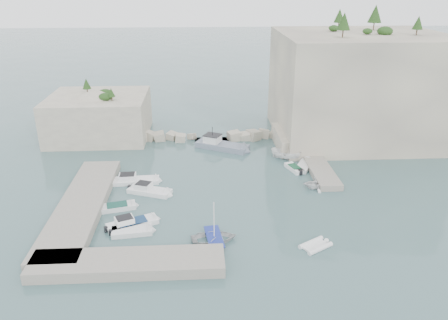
{
  "coord_description": "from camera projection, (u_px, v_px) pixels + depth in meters",
  "views": [
    {
      "loc": [
        -2.91,
        -46.61,
        25.16
      ],
      "look_at": [
        0.0,
        6.0,
        3.0
      ],
      "focal_mm": 35.0,
      "sensor_mm": 36.0,
      "label": 1
    }
  ],
  "objects": [
    {
      "name": "motorboat_b",
      "position": [
        150.0,
        193.0,
        54.98
      ],
      "size": [
        6.34,
        3.98,
        1.4
      ],
      "primitive_type": null,
      "rotation": [
        0.0,
        0.0,
        -0.36
      ],
      "color": "white",
      "rests_on": "ground"
    },
    {
      "name": "rowboat",
      "position": [
        214.0,
        241.0,
        45.05
      ],
      "size": [
        5.08,
        3.93,
        0.97
      ],
      "primitive_type": "imported",
      "rotation": [
        0.0,
        0.0,
        1.7
      ],
      "color": "silver",
      "rests_on": "ground"
    },
    {
      "name": "tender_east_b",
      "position": [
        294.0,
        170.0,
        61.53
      ],
      "size": [
        2.47,
        4.07,
        0.7
      ],
      "primitive_type": null,
      "rotation": [
        0.0,
        0.0,
        1.9
      ],
      "color": "white",
      "rests_on": "ground"
    },
    {
      "name": "motorboat_d",
      "position": [
        133.0,
        226.0,
        47.74
      ],
      "size": [
        6.3,
        4.04,
        1.4
      ],
      "primitive_type": null,
      "rotation": [
        0.0,
        0.0,
        0.4
      ],
      "color": "white",
      "rests_on": "ground"
    },
    {
      "name": "tender_east_c",
      "position": [
        304.0,
        167.0,
        62.41
      ],
      "size": [
        3.9,
        5.48,
        0.7
      ],
      "primitive_type": null,
      "rotation": [
        0.0,
        0.0,
        1.1
      ],
      "color": "silver",
      "rests_on": "ground"
    },
    {
      "name": "motorboat_a",
      "position": [
        135.0,
        183.0,
        57.76
      ],
      "size": [
        6.99,
        2.39,
        1.4
      ],
      "primitive_type": null,
      "rotation": [
        0.0,
        0.0,
        0.05
      ],
      "color": "white",
      "rests_on": "ground"
    },
    {
      "name": "vegetation",
      "position": [
        330.0,
        26.0,
        69.22
      ],
      "size": [
        53.48,
        13.88,
        13.4
      ],
      "color": "#1E4219",
      "rests_on": "ground"
    },
    {
      "name": "cliff_east",
      "position": [
        358.0,
        86.0,
        71.85
      ],
      "size": [
        26.0,
        22.0,
        17.0
      ],
      "primitive_type": "cube",
      "color": "beige",
      "rests_on": "ground"
    },
    {
      "name": "outcrop_west",
      "position": [
        99.0,
        116.0,
        73.44
      ],
      "size": [
        16.0,
        14.0,
        7.0
      ],
      "primitive_type": "cube",
      "color": "beige",
      "rests_on": "ground"
    },
    {
      "name": "ledge_east",
      "position": [
        316.0,
        164.0,
        62.54
      ],
      "size": [
        3.0,
        16.0,
        0.8
      ],
      "primitive_type": "cube",
      "color": "#9E9689",
      "rests_on": "ground"
    },
    {
      "name": "cliff_terrace",
      "position": [
        301.0,
        139.0,
        69.55
      ],
      "size": [
        8.0,
        10.0,
        2.5
      ],
      "primitive_type": "cube",
      "color": "beige",
      "rests_on": "ground"
    },
    {
      "name": "quay_west",
      "position": [
        82.0,
        206.0,
        50.8
      ],
      "size": [
        5.0,
        24.0,
        1.1
      ],
      "primitive_type": "cube",
      "color": "#9E9689",
      "rests_on": "ground"
    },
    {
      "name": "motorboat_e",
      "position": [
        132.0,
        233.0,
        46.37
      ],
      "size": [
        4.85,
        2.49,
        0.7
      ],
      "primitive_type": null,
      "rotation": [
        0.0,
        0.0,
        0.13
      ],
      "color": "white",
      "rests_on": "ground"
    },
    {
      "name": "work_boat",
      "position": [
        222.0,
        148.0,
        69.25
      ],
      "size": [
        9.49,
        6.7,
        2.2
      ],
      "primitive_type": null,
      "rotation": [
        0.0,
        0.0,
        -0.48
      ],
      "color": "slate",
      "rests_on": "ground"
    },
    {
      "name": "rowboat_mast",
      "position": [
        214.0,
        219.0,
        44.05
      ],
      "size": [
        0.1,
        0.1,
        4.2
      ],
      "primitive_type": "cylinder",
      "color": "white",
      "rests_on": "rowboat"
    },
    {
      "name": "inflatable_dinghy",
      "position": [
        315.0,
        247.0,
        44.0
      ],
      "size": [
        3.8,
        3.19,
        0.44
      ],
      "primitive_type": null,
      "rotation": [
        0.0,
        0.0,
        0.54
      ],
      "color": "white",
      "rests_on": "ground"
    },
    {
      "name": "breakwater",
      "position": [
        213.0,
        136.0,
        72.73
      ],
      "size": [
        28.0,
        3.0,
        1.4
      ],
      "primitive_type": "cube",
      "color": "beige",
      "rests_on": "ground"
    },
    {
      "name": "tender_east_d",
      "position": [
        286.0,
        159.0,
        65.21
      ],
      "size": [
        4.9,
        3.77,
        1.79
      ],
      "primitive_type": "imported",
      "rotation": [
        0.0,
        0.0,
        1.07
      ],
      "color": "white",
      "rests_on": "ground"
    },
    {
      "name": "quay_south",
      "position": [
        128.0,
        263.0,
        40.58
      ],
      "size": [
        18.0,
        4.0,
        1.1
      ],
      "primitive_type": "cube",
      "color": "#9E9689",
      "rests_on": "ground"
    },
    {
      "name": "tender_east_a",
      "position": [
        315.0,
        188.0,
        56.24
      ],
      "size": [
        3.39,
        2.95,
        1.74
      ],
      "primitive_type": "imported",
      "rotation": [
        0.0,
        0.0,
        1.6
      ],
      "color": "white",
      "rests_on": "ground"
    },
    {
      "name": "motorboat_c",
      "position": [
        117.0,
        209.0,
        51.2
      ],
      "size": [
        4.91,
        2.76,
        0.7
      ],
      "primitive_type": null,
      "rotation": [
        0.0,
        0.0,
        0.24
      ],
      "color": "silver",
      "rests_on": "ground"
    },
    {
      "name": "ground",
      "position": [
        227.0,
        202.0,
        52.8
      ],
      "size": [
        400.0,
        400.0,
        0.0
      ],
      "primitive_type": "plane",
      "color": "#446566",
      "rests_on": "ground"
    }
  ]
}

